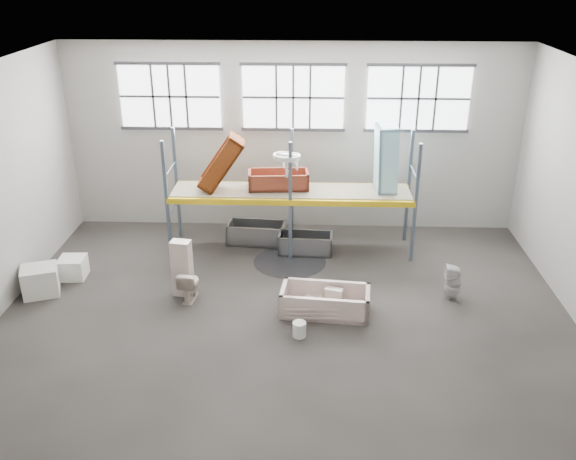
{
  "coord_description": "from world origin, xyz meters",
  "views": [
    {
      "loc": [
        0.48,
        -10.84,
        6.95
      ],
      "look_at": [
        0.0,
        1.5,
        1.4
      ],
      "focal_mm": 38.29,
      "sensor_mm": 36.0,
      "label": 1
    }
  ],
  "objects_px": {
    "cistern_tall": "(182,268)",
    "steel_tub_left": "(257,233)",
    "bathtub_beige": "(325,301)",
    "bucket": "(299,329)",
    "toilet_beige": "(190,284)",
    "carton_near": "(40,281)",
    "blue_tub_upright": "(386,159)",
    "rust_tub_flat": "(278,180)",
    "toilet_white": "(453,282)",
    "steel_tub_right": "(305,243)"
  },
  "relations": [
    {
      "from": "bathtub_beige",
      "to": "blue_tub_upright",
      "type": "distance_m",
      "value": 4.14
    },
    {
      "from": "rust_tub_flat",
      "to": "carton_near",
      "type": "distance_m",
      "value": 6.03
    },
    {
      "from": "rust_tub_flat",
      "to": "bucket",
      "type": "distance_m",
      "value": 4.54
    },
    {
      "from": "cistern_tall",
      "to": "steel_tub_left",
      "type": "height_order",
      "value": "cistern_tall"
    },
    {
      "from": "steel_tub_right",
      "to": "carton_near",
      "type": "xyz_separation_m",
      "value": [
        -5.88,
        -2.34,
        0.08
      ]
    },
    {
      "from": "cistern_tall",
      "to": "steel_tub_right",
      "type": "distance_m",
      "value": 3.52
    },
    {
      "from": "steel_tub_right",
      "to": "blue_tub_upright",
      "type": "bearing_deg",
      "value": 10.29
    },
    {
      "from": "blue_tub_upright",
      "to": "bucket",
      "type": "relative_size",
      "value": 5.26
    },
    {
      "from": "rust_tub_flat",
      "to": "bucket",
      "type": "height_order",
      "value": "rust_tub_flat"
    },
    {
      "from": "cistern_tall",
      "to": "steel_tub_right",
      "type": "bearing_deg",
      "value": 49.74
    },
    {
      "from": "steel_tub_right",
      "to": "blue_tub_upright",
      "type": "relative_size",
      "value": 0.82
    },
    {
      "from": "steel_tub_left",
      "to": "toilet_beige",
      "type": "bearing_deg",
      "value": -112.41
    },
    {
      "from": "bucket",
      "to": "toilet_white",
      "type": "bearing_deg",
      "value": 25.93
    },
    {
      "from": "toilet_beige",
      "to": "blue_tub_upright",
      "type": "bearing_deg",
      "value": -141.5
    },
    {
      "from": "bathtub_beige",
      "to": "bucket",
      "type": "bearing_deg",
      "value": -114.0
    },
    {
      "from": "toilet_beige",
      "to": "toilet_white",
      "type": "relative_size",
      "value": 0.88
    },
    {
      "from": "blue_tub_upright",
      "to": "carton_near",
      "type": "xyz_separation_m",
      "value": [
        -7.81,
        -2.69,
        -2.07
      ]
    },
    {
      "from": "carton_near",
      "to": "bucket",
      "type": "bearing_deg",
      "value": -14.15
    },
    {
      "from": "steel_tub_right",
      "to": "blue_tub_upright",
      "type": "distance_m",
      "value": 2.91
    },
    {
      "from": "cistern_tall",
      "to": "steel_tub_right",
      "type": "xyz_separation_m",
      "value": [
        2.69,
        2.24,
        -0.4
      ]
    },
    {
      "from": "toilet_white",
      "to": "rust_tub_flat",
      "type": "xyz_separation_m",
      "value": [
        -3.96,
        2.55,
        1.42
      ]
    },
    {
      "from": "steel_tub_left",
      "to": "carton_near",
      "type": "xyz_separation_m",
      "value": [
        -4.58,
        -2.87,
        0.05
      ]
    },
    {
      "from": "bathtub_beige",
      "to": "steel_tub_right",
      "type": "relative_size",
      "value": 1.36
    },
    {
      "from": "steel_tub_left",
      "to": "bathtub_beige",
      "type": "bearing_deg",
      "value": -62.84
    },
    {
      "from": "bathtub_beige",
      "to": "toilet_white",
      "type": "distance_m",
      "value": 2.9
    },
    {
      "from": "toilet_beige",
      "to": "carton_near",
      "type": "relative_size",
      "value": 0.93
    },
    {
      "from": "blue_tub_upright",
      "to": "bucket",
      "type": "height_order",
      "value": "blue_tub_upright"
    },
    {
      "from": "bathtub_beige",
      "to": "toilet_white",
      "type": "relative_size",
      "value": 2.33
    },
    {
      "from": "bathtub_beige",
      "to": "bucket",
      "type": "xyz_separation_m",
      "value": [
        -0.52,
        -0.93,
        -0.12
      ]
    },
    {
      "from": "toilet_white",
      "to": "carton_near",
      "type": "xyz_separation_m",
      "value": [
        -9.14,
        -0.16,
        -0.07
      ]
    },
    {
      "from": "toilet_white",
      "to": "steel_tub_right",
      "type": "relative_size",
      "value": 0.59
    },
    {
      "from": "toilet_white",
      "to": "bucket",
      "type": "height_order",
      "value": "toilet_white"
    },
    {
      "from": "steel_tub_left",
      "to": "blue_tub_upright",
      "type": "height_order",
      "value": "blue_tub_upright"
    },
    {
      "from": "bathtub_beige",
      "to": "toilet_beige",
      "type": "bearing_deg",
      "value": 176.85
    },
    {
      "from": "cistern_tall",
      "to": "blue_tub_upright",
      "type": "bearing_deg",
      "value": 39.2
    },
    {
      "from": "steel_tub_right",
      "to": "carton_near",
      "type": "height_order",
      "value": "carton_near"
    },
    {
      "from": "carton_near",
      "to": "toilet_white",
      "type": "bearing_deg",
      "value": 0.99
    },
    {
      "from": "toilet_white",
      "to": "blue_tub_upright",
      "type": "distance_m",
      "value": 3.49
    },
    {
      "from": "toilet_beige",
      "to": "steel_tub_right",
      "type": "xyz_separation_m",
      "value": [
        2.51,
        2.42,
        -0.1
      ]
    },
    {
      "from": "carton_near",
      "to": "steel_tub_right",
      "type": "bearing_deg",
      "value": 21.69
    },
    {
      "from": "bucket",
      "to": "toilet_beige",
      "type": "bearing_deg",
      "value": 150.57
    },
    {
      "from": "carton_near",
      "to": "blue_tub_upright",
      "type": "bearing_deg",
      "value": 18.99
    },
    {
      "from": "toilet_white",
      "to": "rust_tub_flat",
      "type": "bearing_deg",
      "value": -118.96
    },
    {
      "from": "toilet_beige",
      "to": "carton_near",
      "type": "distance_m",
      "value": 3.37
    },
    {
      "from": "carton_near",
      "to": "cistern_tall",
      "type": "bearing_deg",
      "value": 1.77
    },
    {
      "from": "steel_tub_left",
      "to": "bucket",
      "type": "distance_m",
      "value": 4.5
    },
    {
      "from": "steel_tub_left",
      "to": "rust_tub_flat",
      "type": "distance_m",
      "value": 1.66
    },
    {
      "from": "blue_tub_upright",
      "to": "carton_near",
      "type": "height_order",
      "value": "blue_tub_upright"
    },
    {
      "from": "steel_tub_right",
      "to": "bucket",
      "type": "relative_size",
      "value": 4.31
    },
    {
      "from": "toilet_beige",
      "to": "cistern_tall",
      "type": "xyz_separation_m",
      "value": [
        -0.18,
        0.19,
        0.3
      ]
    }
  ]
}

